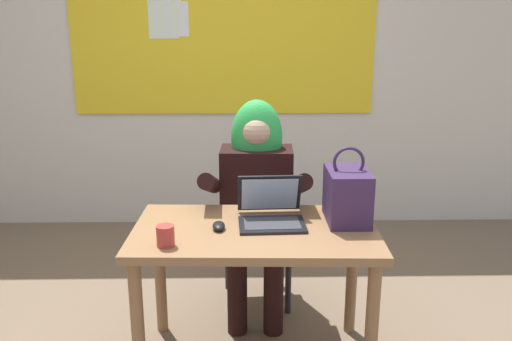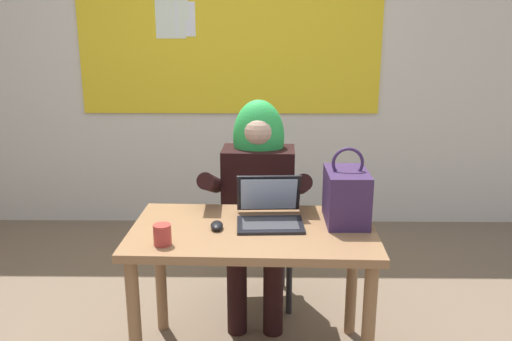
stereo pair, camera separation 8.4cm
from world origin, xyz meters
The scene contains 8 objects.
wall_back_bulletin centered at (0.00, 2.12, 1.34)m, with size 6.76×2.20×2.64m.
desk_main centered at (0.22, 0.10, 0.62)m, with size 1.19×0.71×0.73m.
chair_at_desk centered at (0.23, 0.80, 0.50)m, with size 0.45×0.45×0.90m.
person_costumed centered at (0.23, 0.67, 0.74)m, with size 0.61×0.62×1.25m.
laptop centered at (0.30, 0.19, 0.78)m, with size 0.33×0.33×0.22m.
computer_mouse centered at (0.04, 0.09, 0.74)m, with size 0.06×0.10×0.03m, color black.
handbag centered at (0.67, 0.20, 0.86)m, with size 0.20×0.30×0.38m.
coffee_mug centered at (-0.18, -0.10, 0.77)m, with size 0.08×0.08×0.10m, color #B23833.
Camera 1 is at (0.17, -2.32, 1.70)m, focal length 37.99 mm.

